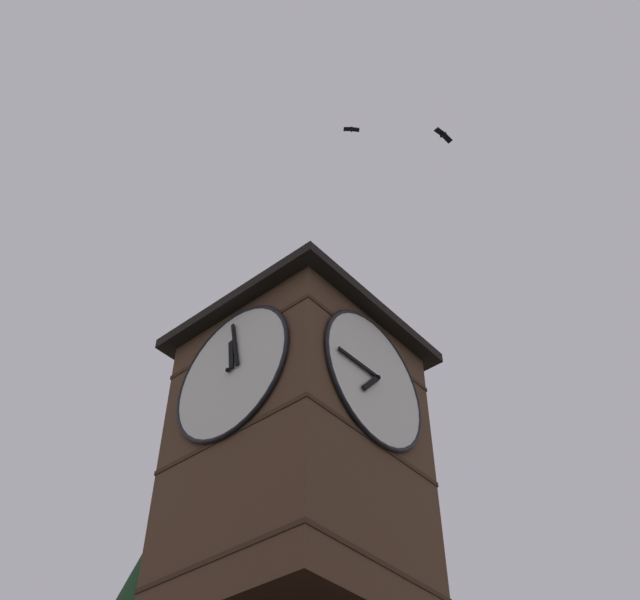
{
  "coord_description": "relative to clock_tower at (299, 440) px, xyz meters",
  "views": [
    {
      "loc": [
        10.84,
        8.99,
        1.6
      ],
      "look_at": [
        0.05,
        -0.26,
        15.2
      ],
      "focal_mm": 44.29,
      "sensor_mm": 36.0,
      "label": 1
    }
  ],
  "objects": [
    {
      "name": "clock_tower",
      "position": [
        0.0,
        0.0,
        0.0
      ],
      "size": [
        4.85,
        4.85,
        10.09
      ],
      "color": "brown",
      "rests_on": "building_main"
    },
    {
      "name": "flying_bird_high",
      "position": [
        -1.24,
        4.06,
        8.91
      ],
      "size": [
        0.64,
        0.23,
        0.12
      ],
      "color": "black"
    },
    {
      "name": "flying_bird_low",
      "position": [
        -0.46,
        1.48,
        10.8
      ],
      "size": [
        0.44,
        0.44,
        0.11
      ],
      "color": "black"
    }
  ]
}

